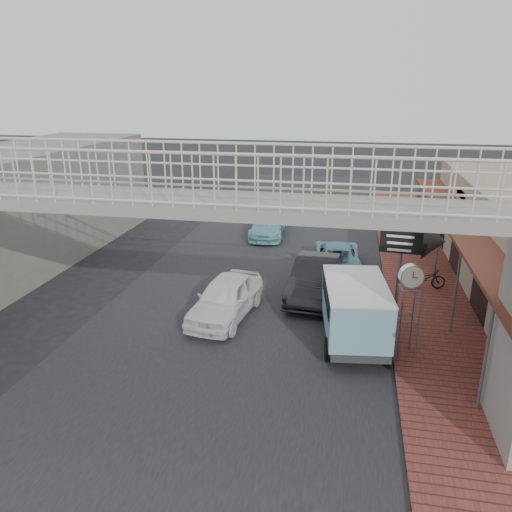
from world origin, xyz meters
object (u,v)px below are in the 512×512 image
at_px(dark_sedan, 315,278).
at_px(angkot_curb, 337,255).
at_px(angkot_van, 354,303).
at_px(street_clock, 411,281).
at_px(motorcycle_far, 423,227).
at_px(arrow_sign, 430,242).
at_px(motorcycle_near, 425,278).
at_px(angkot_far, 268,225).
at_px(white_hatchback, 226,298).

bearing_deg(dark_sedan, angkot_curb, 83.67).
xyz_separation_m(angkot_van, street_clock, (1.49, -0.78, 1.16)).
relative_size(angkot_curb, angkot_van, 0.99).
height_order(dark_sedan, motorcycle_far, dark_sedan).
distance_m(angkot_curb, street_clock, 7.92).
bearing_deg(arrow_sign, motorcycle_far, 89.10).
bearing_deg(arrow_sign, street_clock, -102.41).
bearing_deg(motorcycle_far, motorcycle_near, 165.09).
height_order(motorcycle_far, arrow_sign, arrow_sign).
height_order(angkot_far, street_clock, street_clock).
distance_m(angkot_van, arrow_sign, 3.17).
relative_size(angkot_far, motorcycle_far, 2.73).
distance_m(angkot_curb, motorcycle_far, 6.97).
xyz_separation_m(white_hatchback, angkot_curb, (3.54, 5.71, -0.11)).
relative_size(angkot_van, arrow_sign, 1.22).
height_order(angkot_far, motorcycle_far, angkot_far).
relative_size(angkot_far, angkot_van, 0.97).
xyz_separation_m(motorcycle_near, arrow_sign, (-0.45, -3.09, 2.40)).
distance_m(angkot_far, motorcycle_far, 8.12).
relative_size(angkot_far, motorcycle_near, 2.60).
height_order(angkot_curb, motorcycle_far, angkot_curb).
relative_size(white_hatchback, motorcycle_near, 2.59).
bearing_deg(motorcycle_far, white_hatchback, 136.33).
relative_size(angkot_curb, motorcycle_near, 2.66).
height_order(dark_sedan, angkot_curb, dark_sedan).
relative_size(angkot_curb, arrow_sign, 1.21).
height_order(angkot_curb, angkot_van, angkot_van).
distance_m(motorcycle_near, arrow_sign, 3.94).
distance_m(motorcycle_far, street_clock, 13.19).
xyz_separation_m(angkot_curb, motorcycle_far, (4.23, 5.54, -0.03)).
distance_m(white_hatchback, motorcycle_far, 13.67).
bearing_deg(angkot_van, motorcycle_near, 52.42).
bearing_deg(motorcycle_far, angkot_van, 155.04).
bearing_deg(motorcycle_far, angkot_curb, 133.59).
bearing_deg(angkot_far, angkot_van, -70.40).
relative_size(angkot_van, motorcycle_far, 2.80).
bearing_deg(motorcycle_near, angkot_far, 40.72).
distance_m(angkot_far, motorcycle_near, 9.63).
distance_m(dark_sedan, motorcycle_far, 10.12).
distance_m(white_hatchback, angkot_van, 4.43).
xyz_separation_m(dark_sedan, street_clock, (2.93, -4.06, 1.69)).
distance_m(white_hatchback, angkot_far, 10.05).
bearing_deg(arrow_sign, white_hatchback, -168.80).
bearing_deg(angkot_van, angkot_curb, 89.35).
distance_m(angkot_van, motorcycle_near, 5.38).
xyz_separation_m(white_hatchback, dark_sedan, (2.87, 2.40, 0.04)).
height_order(motorcycle_far, street_clock, street_clock).
xyz_separation_m(motorcycle_far, street_clock, (-1.97, -12.91, 1.87)).
xyz_separation_m(white_hatchback, motorcycle_near, (7.00, 3.73, -0.18)).
bearing_deg(angkot_far, angkot_curb, -51.86).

